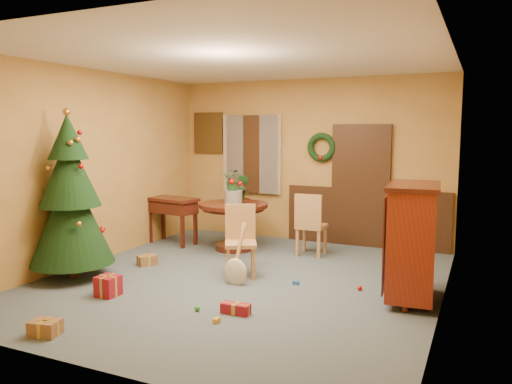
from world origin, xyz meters
The scene contains 21 objects.
room_envelope centered at (0.21, 2.70, 1.12)m, with size 5.50×5.50×5.50m.
dining_table centered at (-0.89, 1.51, 0.55)m, with size 1.15×1.15×0.79m.
urn centered at (-0.89, 1.51, 0.90)m, with size 0.30×0.30×0.22m, color slate.
centerpiece_plant centered at (-0.89, 1.51, 1.18)m, with size 0.32×0.28×0.35m, color #1E4C23.
chair_near centered at (-0.14, 0.25, 0.52)m, with size 0.57×0.57×0.97m.
chair_far centered at (0.40, 1.65, 0.54)m, with size 0.44×0.44×1.01m.
guitar centered at (0.00, -0.17, 0.39)m, with size 0.33×0.15×0.77m, color beige, non-canonical shape.
plant_stand centered at (-1.01, 2.06, 0.49)m, with size 0.31×0.31×0.79m.
stand_plant centered at (-1.01, 2.06, 1.01)m, with size 0.24×0.19×0.43m, color #19471E.
christmas_tree centered at (-2.15, -0.81, 1.08)m, with size 1.11×1.11×2.28m.
writing_desk centered at (-2.09, 1.48, 0.62)m, with size 0.99×0.61×0.82m.
sideboard centered at (2.15, 0.15, 0.74)m, with size 0.65×1.12×1.38m.
gift_a centered at (-0.95, -2.40, 0.07)m, with size 0.31×0.26×0.15m.
gift_b centered at (-1.19, -1.22, 0.12)m, with size 0.25×0.25×0.25m.
gift_c centered at (-1.62, 0.12, 0.07)m, with size 0.30×0.33×0.15m.
gift_d centered at (0.48, -1.11, 0.06)m, with size 0.33×0.14×0.12m.
toy_a centered at (0.72, 0.14, 0.03)m, with size 0.08×0.05×0.05m, color #285DAF.
toy_b centered at (0.06, -1.22, 0.03)m, with size 0.06×0.06×0.06m, color green.
toy_c centered at (0.42, -1.42, 0.03)m, with size 0.08×0.05×0.05m, color gold.
toy_d centered at (1.53, 0.25, 0.03)m, with size 0.06×0.06×0.06m, color #BB0E0C.
toy_e centered at (0.42, -0.97, 0.03)m, with size 0.08×0.05×0.05m, color orange.
Camera 1 is at (2.87, -5.78, 1.98)m, focal length 35.00 mm.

